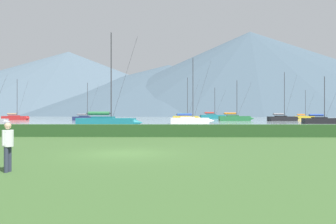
# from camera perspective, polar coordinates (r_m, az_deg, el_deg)

# --- Properties ---
(ground_plane) EXTENTS (1000.00, 1000.00, 0.00)m
(ground_plane) POSITION_cam_1_polar(r_m,az_deg,el_deg) (15.78, -7.78, -7.32)
(ground_plane) COLOR #3D602D
(harbor_water) EXTENTS (320.00, 246.00, 0.00)m
(harbor_water) POSITION_cam_1_polar(r_m,az_deg,el_deg) (152.50, 0.26, -0.87)
(harbor_water) COLOR #8C9EA3
(harbor_water) RESTS_ON ground_plane
(hedge_line) EXTENTS (80.00, 1.20, 1.00)m
(hedge_line) POSITION_cam_1_polar(r_m,az_deg,el_deg) (26.62, -4.09, -3.31)
(hedge_line) COLOR #284C23
(hedge_line) RESTS_ON ground_plane
(sailboat_slip_1) EXTENTS (7.93, 3.10, 11.80)m
(sailboat_slip_1) POSITION_cam_1_polar(r_m,az_deg,el_deg) (82.21, 19.74, -1.04)
(sailboat_slip_1) COLOR black
(sailboat_slip_1) RESTS_ON harbor_water
(sailboat_slip_2) EXTENTS (6.80, 2.83, 8.88)m
(sailboat_slip_2) POSITION_cam_1_polar(r_m,az_deg,el_deg) (106.37, 23.07, -0.88)
(sailboat_slip_2) COLOR gold
(sailboat_slip_2) RESTS_ON harbor_water
(sailboat_slip_3) EXTENTS (7.87, 2.54, 11.80)m
(sailboat_slip_3) POSITION_cam_1_polar(r_m,az_deg,el_deg) (57.29, 4.00, -1.44)
(sailboat_slip_3) COLOR white
(sailboat_slip_3) RESTS_ON harbor_water
(sailboat_slip_4) EXTENTS (9.14, 3.21, 13.05)m
(sailboat_slip_4) POSITION_cam_1_polar(r_m,az_deg,el_deg) (44.98, -10.76, -1.67)
(sailboat_slip_4) COLOR #19707A
(sailboat_slip_4) RESTS_ON harbor_water
(sailboat_slip_5) EXTENTS (7.96, 3.00, 11.20)m
(sailboat_slip_5) POSITION_cam_1_polar(r_m,az_deg,el_deg) (97.17, -25.52, -0.89)
(sailboat_slip_5) COLOR red
(sailboat_slip_5) RESTS_ON harbor_water
(sailboat_slip_7) EXTENTS (7.31, 2.40, 9.72)m
(sailboat_slip_7) POSITION_cam_1_polar(r_m,az_deg,el_deg) (85.33, -14.43, -1.04)
(sailboat_slip_7) COLOR navy
(sailboat_slip_7) RESTS_ON harbor_water
(sailboat_slip_8) EXTENTS (8.53, 2.54, 9.79)m
(sailboat_slip_8) POSITION_cam_1_polar(r_m,az_deg,el_deg) (79.25, 11.81, -1.05)
(sailboat_slip_8) COLOR #236B38
(sailboat_slip_8) RESTS_ON harbor_water
(sailboat_slip_9) EXTENTS (7.46, 2.69, 8.52)m
(sailboat_slip_9) POSITION_cam_1_polar(r_m,az_deg,el_deg) (64.03, 25.73, -1.34)
(sailboat_slip_9) COLOR black
(sailboat_slip_9) RESTS_ON harbor_water
(sailboat_slip_10) EXTENTS (7.87, 2.38, 11.56)m
(sailboat_slip_10) POSITION_cam_1_polar(r_m,az_deg,el_deg) (87.01, 3.18, -0.99)
(sailboat_slip_10) COLOR gold
(sailboat_slip_10) RESTS_ON harbor_water
(sailboat_slip_12) EXTENTS (9.39, 3.43, 10.24)m
(sailboat_slip_12) POSITION_cam_1_polar(r_m,az_deg,el_deg) (105.82, 8.04, -0.79)
(sailboat_slip_12) COLOR #19707A
(sailboat_slip_12) RESTS_ON harbor_water
(person_standing_walker) EXTENTS (0.36, 0.57, 1.65)m
(person_standing_walker) POSITION_cam_1_polar(r_m,az_deg,el_deg) (11.95, -26.64, -4.93)
(person_standing_walker) COLOR #2D3347
(person_standing_walker) RESTS_ON ground_plane
(distant_hill_west_ridge) EXTENTS (356.20, 356.20, 82.68)m
(distant_hill_west_ridge) POSITION_cam_1_polar(r_m,az_deg,el_deg) (330.51, 14.41, 6.71)
(distant_hill_west_ridge) COLOR #425666
(distant_hill_west_ridge) RESTS_ON ground_plane
(distant_hill_central_peak) EXTENTS (252.32, 252.32, 64.51)m
(distant_hill_central_peak) POSITION_cam_1_polar(r_m,az_deg,el_deg) (422.70, 27.81, 3.99)
(distant_hill_central_peak) COLOR #4C6070
(distant_hill_central_peak) RESTS_ON ground_plane
(distant_hill_east_ridge) EXTENTS (356.78, 356.78, 51.61)m
(distant_hill_east_ridge) POSITION_cam_1_polar(r_m,az_deg,el_deg) (332.93, 0.11, 3.97)
(distant_hill_east_ridge) COLOR #425666
(distant_hill_east_ridge) RESTS_ON ground_plane
(distant_hill_far_shoulder) EXTENTS (356.92, 356.92, 69.33)m
(distant_hill_far_shoulder) POSITION_cam_1_polar(r_m,az_deg,el_deg) (370.54, -17.31, 4.94)
(distant_hill_far_shoulder) COLOR #4C6070
(distant_hill_far_shoulder) RESTS_ON ground_plane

